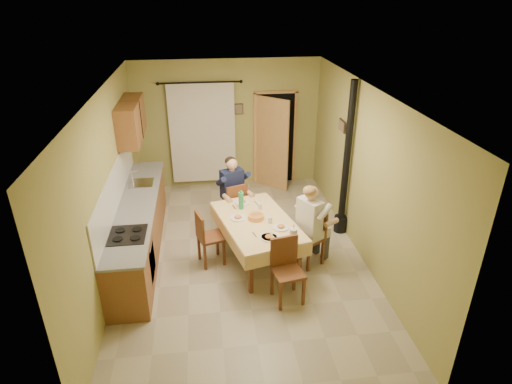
{
  "coord_description": "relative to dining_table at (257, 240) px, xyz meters",
  "views": [
    {
      "loc": [
        -0.55,
        -6.03,
        4.16
      ],
      "look_at": [
        0.25,
        0.1,
        1.15
      ],
      "focal_mm": 30.0,
      "sensor_mm": 36.0,
      "label": 1
    }
  ],
  "objects": [
    {
      "name": "floor",
      "position": [
        -0.24,
        0.13,
        -0.38
      ],
      "size": [
        4.0,
        6.0,
        0.01
      ],
      "primitive_type": "cube",
      "color": "tan",
      "rests_on": "ground"
    },
    {
      "name": "room_shell",
      "position": [
        -0.24,
        0.13,
        1.44
      ],
      "size": [
        4.04,
        6.04,
        2.82
      ],
      "color": "#A09B52",
      "rests_on": "ground"
    },
    {
      "name": "kitchen_run",
      "position": [
        -1.94,
        0.53,
        0.1
      ],
      "size": [
        0.64,
        3.64,
        1.56
      ],
      "color": "brown",
      "rests_on": "ground"
    },
    {
      "name": "upper_cabinets",
      "position": [
        -2.06,
        1.83,
        1.57
      ],
      "size": [
        0.35,
        1.4,
        0.7
      ],
      "primitive_type": "cube",
      "color": "brown",
      "rests_on": "room_shell"
    },
    {
      "name": "curtain",
      "position": [
        -0.79,
        3.03,
        0.88
      ],
      "size": [
        1.7,
        0.07,
        2.22
      ],
      "color": "black",
      "rests_on": "ground"
    },
    {
      "name": "doorway",
      "position": [
        0.76,
        2.97,
        0.67
      ],
      "size": [
        0.96,
        0.61,
        2.15
      ],
      "color": "black",
      "rests_on": "ground"
    },
    {
      "name": "dining_table",
      "position": [
        0.0,
        0.0,
        0.0
      ],
      "size": [
        1.47,
        1.98,
        0.76
      ],
      "rotation": [
        0.0,
        0.0,
        0.25
      ],
      "color": "#E8C07A",
      "rests_on": "ground"
    },
    {
      "name": "tableware",
      "position": [
        0.05,
        -0.08,
        0.43
      ],
      "size": [
        0.91,
        1.52,
        0.33
      ],
      "color": "white",
      "rests_on": "dining_table"
    },
    {
      "name": "chair_far",
      "position": [
        -0.29,
        1.07,
        -0.09
      ],
      "size": [
        0.52,
        0.52,
        0.96
      ],
      "rotation": [
        0.0,
        0.0,
        0.36
      ],
      "color": "brown",
      "rests_on": "ground"
    },
    {
      "name": "chair_near",
      "position": [
        0.3,
        -1.04,
        -0.09
      ],
      "size": [
        0.48,
        0.48,
        0.97
      ],
      "rotation": [
        0.0,
        0.0,
        3.32
      ],
      "color": "brown",
      "rests_on": "ground"
    },
    {
      "name": "chair_right",
      "position": [
        0.84,
        -0.19,
        -0.09
      ],
      "size": [
        0.53,
        0.53,
        0.94
      ],
      "rotation": [
        0.0,
        0.0,
        2.1
      ],
      "color": "brown",
      "rests_on": "ground"
    },
    {
      "name": "chair_left",
      "position": [
        -0.77,
        0.03,
        -0.09
      ],
      "size": [
        0.48,
        0.48,
        0.94
      ],
      "rotation": [
        0.0,
        0.0,
        -1.27
      ],
      "color": "brown",
      "rests_on": "ground"
    },
    {
      "name": "man_far",
      "position": [
        -0.3,
        1.08,
        0.5
      ],
      "size": [
        0.65,
        0.59,
        1.39
      ],
      "rotation": [
        0.0,
        0.0,
        0.36
      ],
      "color": "#141938",
      "rests_on": "chair_far"
    },
    {
      "name": "man_right",
      "position": [
        0.83,
        -0.19,
        0.5
      ],
      "size": [
        0.63,
        0.65,
        1.39
      ],
      "rotation": [
        0.0,
        0.0,
        2.1
      ],
      "color": "beige",
      "rests_on": "chair_right"
    },
    {
      "name": "stove_flue",
      "position": [
        1.66,
        0.73,
        0.64
      ],
      "size": [
        0.24,
        0.24,
        2.8
      ],
      "color": "black",
      "rests_on": "ground"
    },
    {
      "name": "picture_back",
      "position": [
        0.01,
        3.1,
        1.37
      ],
      "size": [
        0.19,
        0.03,
        0.23
      ],
      "primitive_type": "cube",
      "color": "black",
      "rests_on": "room_shell"
    },
    {
      "name": "picture_right",
      "position": [
        1.73,
        1.33,
        1.47
      ],
      "size": [
        0.03,
        0.31,
        0.21
      ],
      "primitive_type": "cube",
      "color": "brown",
      "rests_on": "room_shell"
    }
  ]
}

